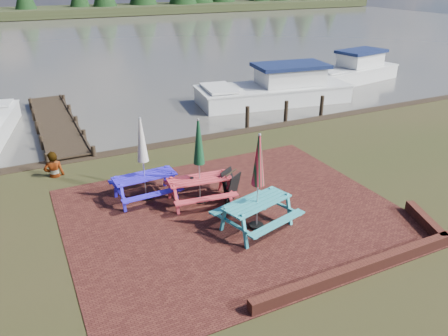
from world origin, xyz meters
TOP-DOWN VIEW (x-y plane):
  - ground at (0.00, 0.00)m, footprint 120.00×120.00m
  - paving at (0.00, 1.00)m, footprint 9.00×7.50m
  - brick_wall at (2.15, -2.42)m, footprint 6.21×1.79m
  - water at (0.00, 37.00)m, footprint 120.00×60.00m
  - picnic_table_teal at (0.22, 0.12)m, footprint 2.28×2.13m
  - picnic_table_red at (-0.55, 2.10)m, footprint 2.01×1.83m
  - picnic_table_blue at (-1.93, 2.99)m, footprint 1.88×1.69m
  - chalkboard at (0.31, 1.79)m, footprint 0.60×0.80m
  - jetty at (-3.50, 11.28)m, footprint 1.76×9.08m
  - boat_near at (7.57, 10.82)m, footprint 8.37×3.86m
  - boat_far at (14.58, 12.88)m, footprint 6.92×3.49m
  - person at (-4.21, 5.82)m, footprint 0.68×0.48m

SIDE VIEW (x-z plane):
  - ground at x=0.00m, z-range 0.00..0.00m
  - water at x=0.00m, z-range -0.01..0.01m
  - paving at x=0.00m, z-range 0.00..0.02m
  - jetty at x=-3.50m, z-range -0.39..0.61m
  - brick_wall at x=2.15m, z-range 0.00..0.30m
  - boat_far at x=14.58m, z-range -0.61..1.45m
  - boat_near at x=7.57m, z-range -0.64..1.54m
  - chalkboard at x=0.31m, z-range 0.02..0.93m
  - person at x=-4.21m, z-range 0.00..1.75m
  - picnic_table_blue at x=-1.93m, z-range -0.38..2.14m
  - picnic_table_red at x=-0.55m, z-range -0.38..2.16m
  - picnic_table_teal at x=0.22m, z-range -0.39..2.24m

